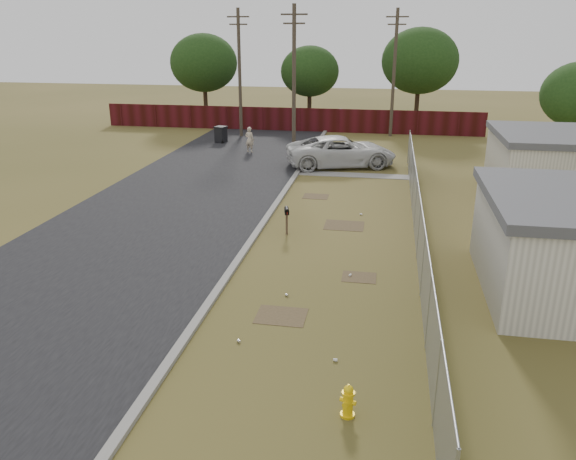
% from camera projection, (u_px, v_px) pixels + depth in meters
% --- Properties ---
extents(ground, '(120.00, 120.00, 0.00)m').
position_uv_depth(ground, '(329.00, 252.00, 20.22)').
color(ground, brown).
rests_on(ground, ground).
extents(street, '(15.10, 60.00, 0.12)m').
position_uv_depth(street, '(215.00, 185.00, 28.79)').
color(street, black).
rests_on(street, ground).
extents(chainlink_fence, '(0.10, 27.06, 2.02)m').
position_uv_depth(chainlink_fence, '(418.00, 227.00, 20.38)').
color(chainlink_fence, gray).
rests_on(chainlink_fence, ground).
extents(privacy_fence, '(30.00, 0.12, 1.80)m').
position_uv_depth(privacy_fence, '(288.00, 119.00, 44.07)').
color(privacy_fence, '#450E13').
rests_on(privacy_fence, ground).
extents(utility_poles, '(12.60, 8.24, 9.00)m').
position_uv_depth(utility_poles, '(310.00, 74.00, 38.39)').
color(utility_poles, '#43372C').
rests_on(utility_poles, ground).
extents(horizon_trees, '(33.32, 31.94, 7.78)m').
position_uv_depth(horizon_trees, '(378.00, 73.00, 40.34)').
color(horizon_trees, '#362618').
rests_on(horizon_trees, ground).
extents(fire_hydrant, '(0.38, 0.38, 0.77)m').
position_uv_depth(fire_hydrant, '(348.00, 401.00, 11.54)').
color(fire_hydrant, yellow).
rests_on(fire_hydrant, ground).
extents(mailbox, '(0.27, 0.48, 1.10)m').
position_uv_depth(mailbox, '(287.00, 213.00, 21.68)').
color(mailbox, brown).
rests_on(mailbox, ground).
extents(pickup_truck, '(6.90, 4.73, 1.75)m').
position_uv_depth(pickup_truck, '(341.00, 151.00, 32.61)').
color(pickup_truck, silver).
rests_on(pickup_truck, ground).
extents(pedestrian, '(0.68, 0.54, 1.66)m').
position_uv_depth(pedestrian, '(250.00, 140.00, 36.34)').
color(pedestrian, beige).
rests_on(pedestrian, ground).
extents(trash_bin, '(0.93, 1.00, 1.14)m').
position_uv_depth(trash_bin, '(221.00, 134.00, 39.59)').
color(trash_bin, black).
rests_on(trash_bin, ground).
extents(scattered_litter, '(2.64, 11.60, 0.07)m').
position_uv_depth(scattered_litter, '(320.00, 286.00, 17.46)').
color(scattered_litter, silver).
rests_on(scattered_litter, ground).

